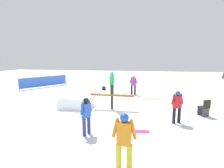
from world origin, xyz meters
TOP-DOWN VIEW (x-y plane):
  - ground_plane at (0.00, 0.00)m, footprint 60.00×60.00m
  - rail_feature at (0.00, 0.00)m, footprint 2.54×0.31m
  - snow_kicker_ramp at (-2.18, 0.03)m, footprint 1.82×1.52m
  - main_rider_on_rail at (0.00, 0.00)m, footprint 1.34×0.75m
  - bystander_orange at (1.33, -5.49)m, footprint 0.65×0.23m
  - bystander_red at (3.27, -1.62)m, footprint 0.59×0.32m
  - bystander_blue at (-0.34, -3.51)m, footprint 0.33×0.58m
  - bystander_yellow at (-1.46, 7.76)m, footprint 0.59×0.42m
  - bystander_purple at (0.95, 4.30)m, footprint 0.65×0.29m
  - loose_snowboard_lime at (2.44, 2.94)m, footprint 1.39×0.37m
  - loose_snowboard_magenta at (1.32, -2.93)m, footprint 1.50×0.52m
  - folding_chair at (4.83, -0.32)m, footprint 0.59×0.59m
  - backpack_on_snow at (-1.85, 5.84)m, footprint 0.37×0.36m
  - safety_fence at (-8.12, 6.28)m, footprint 2.63×4.21m

SIDE VIEW (x-z plane):
  - ground_plane at x=0.00m, z-range 0.00..0.00m
  - loose_snowboard_lime at x=2.44m, z-range 0.00..0.02m
  - loose_snowboard_magenta at x=1.32m, z-range 0.00..0.02m
  - backpack_on_snow at x=-1.85m, z-range 0.00..0.34m
  - snow_kicker_ramp at x=-2.18m, z-range 0.00..0.68m
  - folding_chair at x=4.83m, z-range -0.03..0.85m
  - safety_fence at x=-8.12m, z-range 0.05..1.15m
  - rail_feature at x=0.00m, z-range 0.30..1.18m
  - bystander_yellow at x=-1.46m, z-range 0.09..1.53m
  - bystander_blue at x=-0.34m, z-range 0.09..1.55m
  - bystander_red at x=3.27m, z-range 0.09..1.59m
  - bystander_purple at x=0.95m, z-range 0.10..1.65m
  - bystander_orange at x=1.33m, z-range 0.10..1.69m
  - main_rider_on_rail at x=0.00m, z-range 0.87..2.18m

